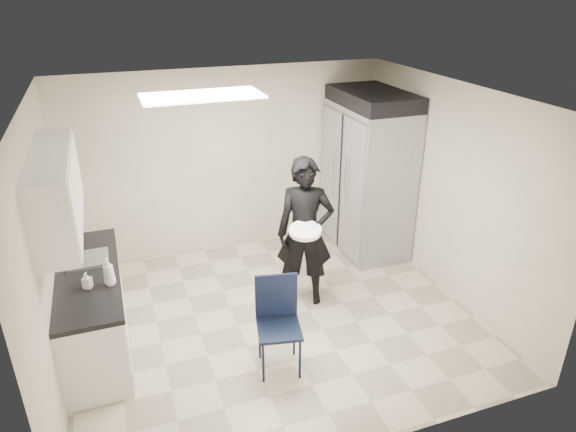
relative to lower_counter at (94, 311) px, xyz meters
name	(u,v)px	position (x,y,z in m)	size (l,w,h in m)	color
floor	(274,318)	(1.95, -0.20, -0.43)	(4.50, 4.50, 0.00)	#BFB196
ceiling	(271,96)	(1.95, -0.20, 2.17)	(4.50, 4.50, 0.00)	silver
back_wall	(228,162)	(1.95, 1.80, 0.87)	(4.50, 4.50, 0.00)	beige
left_wall	(45,253)	(-0.30, -0.20, 0.87)	(4.00, 4.00, 0.00)	beige
right_wall	(450,191)	(4.20, -0.20, 0.87)	(4.00, 4.00, 0.00)	beige
ceiling_panel	(202,96)	(1.35, 0.20, 2.14)	(1.20, 0.60, 0.02)	white
lower_counter	(94,311)	(0.00, 0.00, 0.00)	(0.60, 1.90, 0.86)	silver
countertop	(86,274)	(0.00, 0.00, 0.46)	(0.64, 1.95, 0.05)	black
sink	(89,264)	(0.02, 0.25, 0.44)	(0.42, 0.40, 0.14)	gray
faucet	(66,255)	(-0.18, 0.25, 0.59)	(0.02, 0.02, 0.24)	silver
upper_cabinets	(56,191)	(-0.13, 0.00, 1.40)	(0.35, 1.80, 0.75)	silver
towel_dispenser	(58,173)	(-0.19, 1.15, 1.19)	(0.22, 0.30, 0.35)	black
notice_sticker_left	(48,255)	(-0.29, -0.10, 0.79)	(0.00, 0.12, 0.07)	yellow
notice_sticker_right	(50,249)	(-0.29, 0.10, 0.75)	(0.00, 0.12, 0.07)	yellow
commercial_fridge	(368,180)	(3.78, 1.07, 0.62)	(0.80, 1.35, 2.10)	gray
fridge_compressor	(373,98)	(3.78, 1.07, 1.77)	(0.80, 1.35, 0.20)	black
folding_chair	(279,329)	(1.73, -1.02, 0.05)	(0.43, 0.43, 0.96)	black
man_tuxedo	(305,233)	(2.43, 0.06, 0.49)	(0.67, 0.45, 1.83)	black
bucket_lid	(305,231)	(2.34, -0.17, 0.64)	(0.37, 0.37, 0.05)	white
soap_bottle_a	(109,271)	(0.23, -0.32, 0.62)	(0.11, 0.11, 0.29)	white
soap_bottle_b	(87,280)	(0.02, -0.31, 0.56)	(0.07, 0.08, 0.17)	#ABABB7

